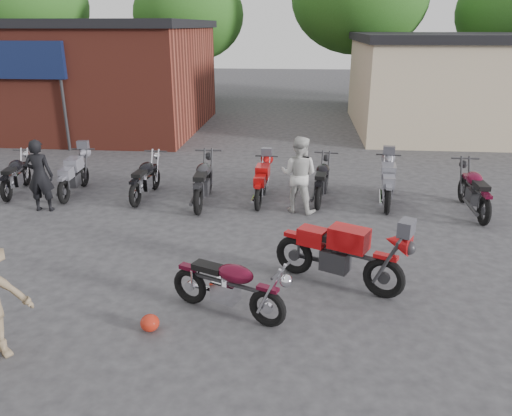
# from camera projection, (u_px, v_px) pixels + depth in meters

# --- Properties ---
(ground) EXTENTS (90.00, 90.00, 0.00)m
(ground) POSITION_uv_depth(u_px,v_px,m) (209.00, 317.00, 7.38)
(ground) COLOR #323235
(brick_building) EXTENTS (12.00, 8.00, 4.00)m
(brick_building) POSITION_uv_depth(u_px,v_px,m) (54.00, 79.00, 20.57)
(brick_building) COLOR maroon
(brick_building) RESTS_ON ground
(stucco_building) EXTENTS (10.00, 8.00, 3.50)m
(stucco_building) POSITION_uv_depth(u_px,v_px,m) (484.00, 87.00, 20.06)
(stucco_building) COLOR tan
(stucco_building) RESTS_ON ground
(tree_0) EXTENTS (6.56, 6.56, 8.20)m
(tree_0) POSITION_uv_depth(u_px,v_px,m) (31.00, 25.00, 27.76)
(tree_0) COLOR #235115
(tree_0) RESTS_ON ground
(tree_1) EXTENTS (5.92, 5.92, 7.40)m
(tree_1) POSITION_uv_depth(u_px,v_px,m) (190.00, 32.00, 27.11)
(tree_1) COLOR #235115
(tree_1) RESTS_ON ground
(tree_2) EXTENTS (7.04, 7.04, 8.80)m
(tree_2) POSITION_uv_depth(u_px,v_px,m) (358.00, 19.00, 26.08)
(tree_2) COLOR #235115
(tree_2) RESTS_ON ground
(vintage_motorcycle) EXTENTS (1.94, 1.29, 1.07)m
(vintage_motorcycle) POSITION_uv_depth(u_px,v_px,m) (229.00, 283.00, 7.27)
(vintage_motorcycle) COLOR #520A1E
(vintage_motorcycle) RESTS_ON ground
(sportbike) EXTENTS (2.27, 1.61, 1.26)m
(sportbike) POSITION_uv_depth(u_px,v_px,m) (341.00, 251.00, 8.07)
(sportbike) COLOR red
(sportbike) RESTS_ON ground
(helmet) EXTENTS (0.27, 0.27, 0.25)m
(helmet) POSITION_uv_depth(u_px,v_px,m) (150.00, 323.00, 7.02)
(helmet) COLOR #AB2312
(helmet) RESTS_ON ground
(person_dark) EXTENTS (0.64, 0.45, 1.68)m
(person_dark) POSITION_uv_depth(u_px,v_px,m) (40.00, 176.00, 11.37)
(person_dark) COLOR black
(person_dark) RESTS_ON ground
(person_light) EXTENTS (1.01, 0.88, 1.76)m
(person_light) POSITION_uv_depth(u_px,v_px,m) (299.00, 175.00, 11.30)
(person_light) COLOR beige
(person_light) RESTS_ON ground
(row_bike_0) EXTENTS (0.91, 1.90, 1.06)m
(row_bike_0) POSITION_uv_depth(u_px,v_px,m) (15.00, 173.00, 12.69)
(row_bike_0) COLOR black
(row_bike_0) RESTS_ON ground
(row_bike_1) EXTENTS (0.77, 1.94, 1.10)m
(row_bike_1) POSITION_uv_depth(u_px,v_px,m) (73.00, 173.00, 12.59)
(row_bike_1) COLOR gray
(row_bike_1) RESTS_ON ground
(row_bike_2) EXTENTS (0.73, 1.94, 1.11)m
(row_bike_2) POSITION_uv_depth(u_px,v_px,m) (145.00, 176.00, 12.35)
(row_bike_2) COLOR black
(row_bike_2) RESTS_ON ground
(row_bike_3) EXTENTS (0.77, 2.13, 1.22)m
(row_bike_3) POSITION_uv_depth(u_px,v_px,m) (203.00, 179.00, 11.92)
(row_bike_3) COLOR #262628
(row_bike_3) RESTS_ON ground
(row_bike_4) EXTENTS (0.69, 1.84, 1.05)m
(row_bike_4) POSITION_uv_depth(u_px,v_px,m) (262.00, 180.00, 12.10)
(row_bike_4) COLOR red
(row_bike_4) RESTS_ON ground
(row_bike_5) EXTENTS (0.88, 1.98, 1.11)m
(row_bike_5) POSITION_uv_depth(u_px,v_px,m) (322.00, 178.00, 12.17)
(row_bike_5) COLOR black
(row_bike_5) RESTS_ON ground
(row_bike_6) EXTENTS (0.88, 2.00, 1.12)m
(row_bike_6) POSITION_uv_depth(u_px,v_px,m) (388.00, 181.00, 11.93)
(row_bike_6) COLOR gray
(row_bike_6) RESTS_ON ground
(row_bike_7) EXTENTS (0.68, 2.04, 1.18)m
(row_bike_7) POSITION_uv_depth(u_px,v_px,m) (474.00, 188.00, 11.31)
(row_bike_7) COLOR #580B22
(row_bike_7) RESTS_ON ground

